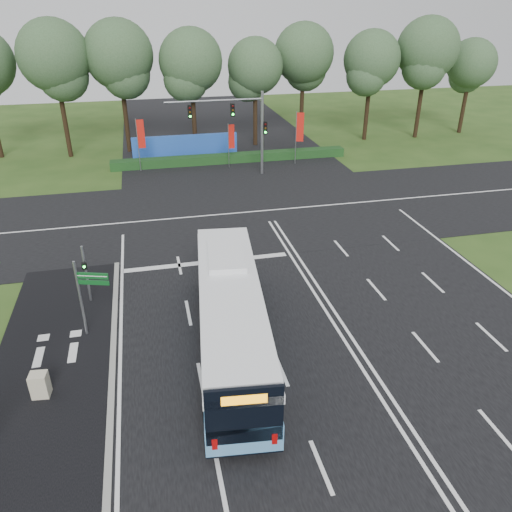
# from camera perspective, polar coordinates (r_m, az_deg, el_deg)

# --- Properties ---
(ground) EXTENTS (120.00, 120.00, 0.00)m
(ground) POSITION_cam_1_polar(r_m,az_deg,el_deg) (25.93, 6.95, -4.73)
(ground) COLOR #2A4918
(ground) RESTS_ON ground
(road_main) EXTENTS (20.00, 120.00, 0.04)m
(road_main) POSITION_cam_1_polar(r_m,az_deg,el_deg) (25.92, 6.96, -4.69)
(road_main) COLOR black
(road_main) RESTS_ON ground
(road_cross) EXTENTS (120.00, 14.00, 0.05)m
(road_cross) POSITION_cam_1_polar(r_m,az_deg,el_deg) (36.19, 0.73, 5.16)
(road_cross) COLOR black
(road_cross) RESTS_ON ground
(bike_path) EXTENTS (5.00, 18.00, 0.06)m
(bike_path) POSITION_cam_1_polar(r_m,az_deg,el_deg) (22.71, -22.19, -12.01)
(bike_path) COLOR black
(bike_path) RESTS_ON ground
(kerb_strip) EXTENTS (0.25, 18.00, 0.12)m
(kerb_strip) POSITION_cam_1_polar(r_m,az_deg,el_deg) (22.33, -16.05, -11.51)
(kerb_strip) COLOR gray
(kerb_strip) RESTS_ON ground
(city_bus) EXTENTS (3.85, 12.37, 3.49)m
(city_bus) POSITION_cam_1_polar(r_m,az_deg,el_deg) (21.15, -2.88, -7.00)
(city_bus) COLOR #5693C7
(city_bus) RESTS_ON ground
(pedestrian_signal) EXTENTS (0.27, 0.40, 3.11)m
(pedestrian_signal) POSITION_cam_1_polar(r_m,az_deg,el_deg) (25.94, -18.86, -1.79)
(pedestrian_signal) COLOR gray
(pedestrian_signal) RESTS_ON ground
(street_sign) EXTENTS (1.42, 0.51, 3.78)m
(street_sign) POSITION_cam_1_polar(r_m,az_deg,el_deg) (22.99, -18.84, -3.68)
(street_sign) COLOR gray
(street_sign) RESTS_ON ground
(utility_cabinet) EXTENTS (0.70, 0.61, 1.08)m
(utility_cabinet) POSITION_cam_1_polar(r_m,az_deg,el_deg) (21.33, -23.46, -13.41)
(utility_cabinet) COLOR beige
(utility_cabinet) RESTS_ON ground
(banner_flag_left) EXTENTS (0.68, 0.10, 4.61)m
(banner_flag_left) POSITION_cam_1_polar(r_m,az_deg,el_deg) (45.55, -13.10, 13.08)
(banner_flag_left) COLOR gray
(banner_flag_left) RESTS_ON ground
(banner_flag_mid) EXTENTS (0.58, 0.11, 3.97)m
(banner_flag_mid) POSITION_cam_1_polar(r_m,az_deg,el_deg) (45.53, -2.90, 13.21)
(banner_flag_mid) COLOR gray
(banner_flag_mid) RESTS_ON ground
(banner_flag_right) EXTENTS (0.70, 0.22, 4.82)m
(banner_flag_right) POSITION_cam_1_polar(r_m,az_deg,el_deg) (46.48, 4.93, 14.10)
(banner_flag_right) COLOR gray
(banner_flag_right) RESTS_ON ground
(traffic_light_gantry) EXTENTS (8.41, 0.28, 7.00)m
(traffic_light_gantry) POSITION_cam_1_polar(r_m,az_deg,el_deg) (42.82, -1.70, 15.16)
(traffic_light_gantry) COLOR gray
(traffic_light_gantry) RESTS_ON ground
(hedge) EXTENTS (22.00, 1.20, 0.80)m
(hedge) POSITION_cam_1_polar(r_m,az_deg,el_deg) (47.65, -2.85, 11.10)
(hedge) COLOR #153C18
(hedge) RESTS_ON ground
(blue_hoarding) EXTENTS (10.00, 0.30, 2.20)m
(blue_hoarding) POSITION_cam_1_polar(r_m,az_deg,el_deg) (49.36, -8.08, 12.29)
(blue_hoarding) COLOR blue
(blue_hoarding) RESTS_ON ground
(eucalyptus_row) EXTENTS (54.77, 8.49, 12.38)m
(eucalyptus_row) POSITION_cam_1_polar(r_m,az_deg,el_deg) (52.02, -2.15, 21.72)
(eucalyptus_row) COLOR black
(eucalyptus_row) RESTS_ON ground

